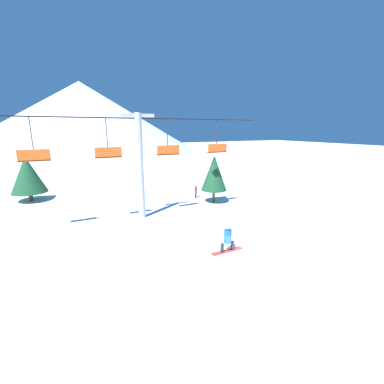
# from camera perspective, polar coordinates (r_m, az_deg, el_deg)

# --- Properties ---
(ground_plane) EXTENTS (220.00, 220.00, 0.00)m
(ground_plane) POSITION_cam_1_polar(r_m,az_deg,el_deg) (11.67, 13.14, -21.79)
(ground_plane) COLOR white
(mountain_ridge) EXTENTS (66.45, 66.45, 19.79)m
(mountain_ridge) POSITION_cam_1_polar(r_m,az_deg,el_deg) (84.25, -23.23, 14.98)
(mountain_ridge) COLOR silver
(mountain_ridge) RESTS_ON ground_plane
(snow_ramp) EXTENTS (2.60, 4.76, 1.74)m
(snow_ramp) POSITION_cam_1_polar(r_m,az_deg,el_deg) (10.32, 14.56, -21.28)
(snow_ramp) COLOR white
(snow_ramp) RESTS_ON ground_plane
(snowboarder) EXTENTS (1.47, 0.32, 1.21)m
(snowboarder) POSITION_cam_1_polar(r_m,az_deg,el_deg) (10.88, 7.93, -10.17)
(snowboarder) COLOR #B22D2D
(snowboarder) RESTS_ON snow_ramp
(chairlift) EXTENTS (20.88, 0.51, 7.86)m
(chairlift) POSITION_cam_1_polar(r_m,az_deg,el_deg) (19.50, -11.51, 7.07)
(chairlift) COLOR #B2B2B7
(chairlift) RESTS_ON ground_plane
(pine_tree_near) EXTENTS (2.37, 2.37, 4.42)m
(pine_tree_near) POSITION_cam_1_polar(r_m,az_deg,el_deg) (23.67, 4.93, 4.26)
(pine_tree_near) COLOR #4C3823
(pine_tree_near) RESTS_ON ground_plane
(pine_tree_far) EXTENTS (3.13, 3.13, 4.28)m
(pine_tree_far) POSITION_cam_1_polar(r_m,az_deg,el_deg) (28.62, -32.73, 3.27)
(pine_tree_far) COLOR #4C3823
(pine_tree_far) RESTS_ON ground_plane
(distant_skier) EXTENTS (0.24, 0.24, 1.23)m
(distant_skier) POSITION_cam_1_polar(r_m,az_deg,el_deg) (25.54, 0.84, 0.15)
(distant_skier) COLOR black
(distant_skier) RESTS_ON ground_plane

